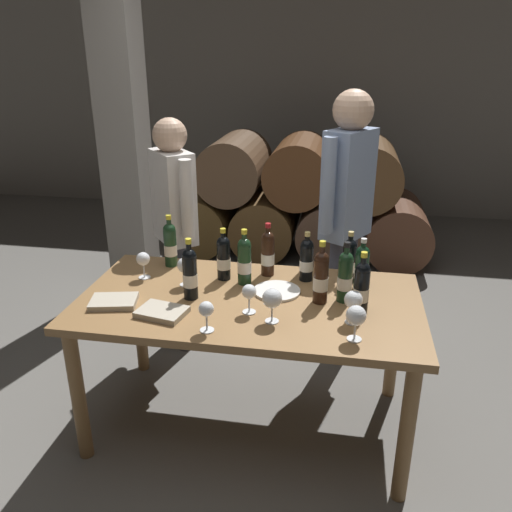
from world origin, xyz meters
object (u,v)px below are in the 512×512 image
Objects in this scene: wine_bottle_1 at (268,253)px; leather_ledger at (114,302)px; wine_glass_5 at (143,260)px; wine_glass_2 at (249,293)px; wine_bottle_4 at (244,260)px; wine_bottle_3 at (170,244)px; taster_seated_left at (175,218)px; tasting_notebook at (162,312)px; wine_glass_3 at (206,310)px; wine_glass_4 at (353,301)px; wine_bottle_5 at (349,260)px; wine_bottle_6 at (190,273)px; wine_glass_1 at (185,266)px; wine_bottle_2 at (321,276)px; wine_bottle_10 at (362,267)px; sommelier_presenting at (347,206)px; wine_bottle_8 at (306,259)px; wine_glass_6 at (272,299)px; wine_glass_0 at (356,316)px; serving_plate at (277,291)px; wine_bottle_9 at (362,287)px; dining_table at (249,315)px; wine_bottle_0 at (224,257)px.

wine_bottle_1 reaches higher than leather_ledger.
wine_glass_2 is at bearing -24.58° from wine_glass_5.
wine_bottle_4 is 0.55m from wine_glass_5.
taster_seated_left reaches higher than wine_bottle_3.
tasting_notebook is at bearing -127.35° from wine_bottle_4.
wine_glass_3 is 0.91× the size of wine_glass_4.
wine_bottle_6 is at bearing -156.34° from wine_bottle_5.
wine_bottle_1 is at bearing 27.82° from wine_glass_1.
wine_bottle_2 is 1.06× the size of wine_bottle_3.
wine_bottle_10 is 0.56m from sommelier_presenting.
wine_bottle_8 is at bearing 61.10° from wine_glass_2.
wine_glass_6 is at bearing -25.51° from wine_glass_5.
wine_bottle_5 is at bearing 130.19° from wine_bottle_10.
sommelier_presenting is at bearing 93.50° from wine_glass_0.
wine_bottle_1 is 2.06× the size of wine_glass_2.
wine_bottle_9 is at bearing -19.52° from serving_plate.
wine_bottle_3 is 1.07m from sommelier_presenting.
serving_plate is at bearing 162.81° from wine_bottle_2.
taster_seated_left reaches higher than serving_plate.
wine_bottle_6 reaches higher than wine_glass_0.
tasting_notebook is 0.60m from serving_plate.
wine_glass_4 is at bearing -33.56° from serving_plate.
wine_bottle_3 is at bearing 159.13° from serving_plate.
dining_table is at bearing -175.66° from wine_bottle_2.
wine_bottle_8 is 0.64m from wine_glass_1.
tasting_notebook is at bearing -75.61° from wine_bottle_3.
wine_bottle_6 is 0.40m from leather_ledger.
wine_glass_3 is (-0.64, -0.04, -0.01)m from wine_glass_0.
serving_plate is (0.77, 0.27, -0.01)m from leather_ledger.
wine_bottle_10 is (0.55, 0.22, 0.21)m from dining_table.
wine_bottle_3 is 0.98× the size of wine_bottle_9.
wine_glass_6 is at bearing -55.33° from dining_table.
dining_table is 10.38× the size of wine_glass_6.
wine_glass_6 is at bearing 165.85° from wine_glass_0.
wine_glass_1 is (-0.18, -0.12, -0.01)m from wine_bottle_0.
wine_bottle_0 is 1.04× the size of wine_bottle_10.
wine_glass_3 is 0.30m from wine_glass_6.
taster_seated_left is at bearing 126.69° from wine_glass_2.
wine_glass_5 is 0.83m from wine_glass_6.
wine_bottle_0 is at bearing 127.31° from wine_glass_6.
wine_bottle_3 is 0.29m from wine_glass_1.
wine_bottle_10 is 1.68× the size of wine_glass_6.
wine_glass_3 is at bearing -119.89° from serving_plate.
sommelier_presenting reaches higher than wine_glass_1.
taster_seated_left reaches higher than wine_bottle_5.
wine_bottle_2 is at bearing 31.22° from tasting_notebook.
serving_plate is at bearing 67.37° from wine_glass_2.
wine_bottle_2 is at bearing 130.64° from wine_glass_4.
wine_bottle_4 is 0.98× the size of wine_bottle_9.
tasting_notebook is (-0.88, -0.08, -0.10)m from wine_glass_4.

